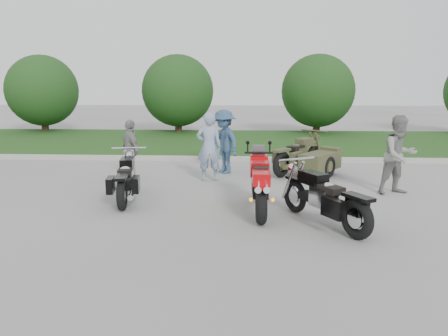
{
  "coord_description": "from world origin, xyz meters",
  "views": [
    {
      "loc": [
        0.51,
        -8.66,
        2.71
      ],
      "look_at": [
        0.01,
        0.83,
        0.8
      ],
      "focal_mm": 35.0,
      "sensor_mm": 36.0,
      "label": 1
    }
  ],
  "objects_px": {
    "sportbike_red": "(260,183)",
    "person_back": "(131,150)",
    "person_stripe": "(209,147)",
    "person_grey": "(399,155)",
    "cruiser_sidecar": "(310,159)",
    "cruiser_right": "(327,201)",
    "cruiser_left": "(126,181)",
    "person_denim": "(224,142)"
  },
  "relations": [
    {
      "from": "cruiser_left",
      "to": "person_denim",
      "type": "relative_size",
      "value": 1.27
    },
    {
      "from": "cruiser_right",
      "to": "cruiser_sidecar",
      "type": "height_order",
      "value": "cruiser_sidecar"
    },
    {
      "from": "cruiser_right",
      "to": "cruiser_left",
      "type": "bearing_deg",
      "value": 129.99
    },
    {
      "from": "cruiser_right",
      "to": "person_denim",
      "type": "height_order",
      "value": "person_denim"
    },
    {
      "from": "sportbike_red",
      "to": "cruiser_left",
      "type": "bearing_deg",
      "value": 165.23
    },
    {
      "from": "person_grey",
      "to": "person_denim",
      "type": "xyz_separation_m",
      "value": [
        -4.34,
        2.21,
        -0.02
      ]
    },
    {
      "from": "cruiser_right",
      "to": "cruiser_sidecar",
      "type": "xyz_separation_m",
      "value": [
        0.32,
        4.56,
        -0.02
      ]
    },
    {
      "from": "person_stripe",
      "to": "person_back",
      "type": "height_order",
      "value": "person_stripe"
    },
    {
      "from": "cruiser_left",
      "to": "person_grey",
      "type": "distance_m",
      "value": 6.49
    },
    {
      "from": "cruiser_sidecar",
      "to": "person_stripe",
      "type": "relative_size",
      "value": 1.27
    },
    {
      "from": "sportbike_red",
      "to": "cruiser_left",
      "type": "height_order",
      "value": "sportbike_red"
    },
    {
      "from": "cruiser_sidecar",
      "to": "person_back",
      "type": "distance_m",
      "value": 5.12
    },
    {
      "from": "sportbike_red",
      "to": "cruiser_right",
      "type": "distance_m",
      "value": 1.48
    },
    {
      "from": "cruiser_right",
      "to": "person_denim",
      "type": "xyz_separation_m",
      "value": [
        -2.2,
        4.73,
        0.45
      ]
    },
    {
      "from": "cruiser_sidecar",
      "to": "person_stripe",
      "type": "xyz_separation_m",
      "value": [
        -2.87,
        -0.86,
        0.47
      ]
    },
    {
      "from": "person_stripe",
      "to": "cruiser_left",
      "type": "bearing_deg",
      "value": 47.03
    },
    {
      "from": "person_stripe",
      "to": "sportbike_red",
      "type": "bearing_deg",
      "value": 109.19
    },
    {
      "from": "sportbike_red",
      "to": "cruiser_sidecar",
      "type": "distance_m",
      "value": 4.1
    },
    {
      "from": "sportbike_red",
      "to": "person_grey",
      "type": "xyz_separation_m",
      "value": [
        3.38,
        1.74,
        0.31
      ]
    },
    {
      "from": "cruiser_left",
      "to": "sportbike_red",
      "type": "bearing_deg",
      "value": -23.06
    },
    {
      "from": "cruiser_left",
      "to": "person_stripe",
      "type": "bearing_deg",
      "value": 42.81
    },
    {
      "from": "person_denim",
      "to": "person_back",
      "type": "height_order",
      "value": "person_denim"
    },
    {
      "from": "cruiser_left",
      "to": "cruiser_sidecar",
      "type": "relative_size",
      "value": 1.0
    },
    {
      "from": "cruiser_sidecar",
      "to": "person_grey",
      "type": "xyz_separation_m",
      "value": [
        1.82,
        -2.04,
        0.49
      ]
    },
    {
      "from": "person_grey",
      "to": "sportbike_red",
      "type": "bearing_deg",
      "value": -172.59
    },
    {
      "from": "sportbike_red",
      "to": "person_stripe",
      "type": "xyz_separation_m",
      "value": [
        -1.31,
        2.92,
        0.3
      ]
    },
    {
      "from": "sportbike_red",
      "to": "person_stripe",
      "type": "bearing_deg",
      "value": 113.25
    },
    {
      "from": "sportbike_red",
      "to": "cruiser_sidecar",
      "type": "height_order",
      "value": "sportbike_red"
    },
    {
      "from": "person_stripe",
      "to": "person_grey",
      "type": "distance_m",
      "value": 4.83
    },
    {
      "from": "sportbike_red",
      "to": "person_grey",
      "type": "height_order",
      "value": "person_grey"
    },
    {
      "from": "cruiser_right",
      "to": "person_grey",
      "type": "relative_size",
      "value": 1.17
    },
    {
      "from": "cruiser_right",
      "to": "person_grey",
      "type": "height_order",
      "value": "person_grey"
    },
    {
      "from": "cruiser_sidecar",
      "to": "person_grey",
      "type": "height_order",
      "value": "person_grey"
    },
    {
      "from": "person_denim",
      "to": "cruiser_left",
      "type": "bearing_deg",
      "value": -72.37
    },
    {
      "from": "sportbike_red",
      "to": "cruiser_left",
      "type": "xyz_separation_m",
      "value": [
        -3.01,
        0.75,
        -0.17
      ]
    },
    {
      "from": "cruiser_right",
      "to": "person_denim",
      "type": "relative_size",
      "value": 1.19
    },
    {
      "from": "person_grey",
      "to": "cruiser_left",
      "type": "bearing_deg",
      "value": 168.99
    },
    {
      "from": "cruiser_right",
      "to": "person_back",
      "type": "distance_m",
      "value": 6.04
    },
    {
      "from": "cruiser_sidecar",
      "to": "person_back",
      "type": "xyz_separation_m",
      "value": [
        -5.04,
        -0.82,
        0.37
      ]
    },
    {
      "from": "cruiser_left",
      "to": "person_denim",
      "type": "distance_m",
      "value": 3.84
    },
    {
      "from": "sportbike_red",
      "to": "cruiser_right",
      "type": "relative_size",
      "value": 1.03
    },
    {
      "from": "sportbike_red",
      "to": "person_back",
      "type": "bearing_deg",
      "value": 138.68
    }
  ]
}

